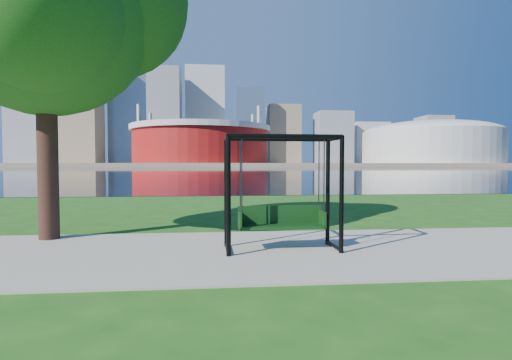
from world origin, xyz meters
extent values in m
plane|color=#1E5114|center=(0.00, 0.00, 0.00)|extent=(900.00, 900.00, 0.00)
cube|color=#9E937F|center=(0.00, -0.50, 0.01)|extent=(120.00, 4.00, 0.03)
cube|color=black|center=(0.00, 102.00, 0.01)|extent=(900.00, 180.00, 0.02)
cube|color=#937F60|center=(0.00, 306.00, 1.00)|extent=(900.00, 228.00, 2.00)
cylinder|color=maroon|center=(-10.00, 235.00, 13.00)|extent=(80.00, 80.00, 22.00)
cylinder|color=silver|center=(-10.00, 235.00, 22.50)|extent=(83.00, 83.00, 3.00)
cylinder|color=silver|center=(22.91, 254.00, 18.00)|extent=(2.00, 2.00, 32.00)
cylinder|color=silver|center=(-42.91, 254.00, 18.00)|extent=(2.00, 2.00, 32.00)
cylinder|color=silver|center=(-42.91, 216.00, 18.00)|extent=(2.00, 2.00, 32.00)
cylinder|color=silver|center=(22.91, 216.00, 18.00)|extent=(2.00, 2.00, 32.00)
cylinder|color=beige|center=(135.00, 235.00, 12.00)|extent=(84.00, 84.00, 20.00)
ellipsoid|color=beige|center=(135.00, 235.00, 21.00)|extent=(84.00, 84.00, 15.12)
cube|color=gray|center=(-140.00, 310.00, 33.00)|extent=(28.00, 28.00, 62.00)
cube|color=#998466|center=(-100.00, 300.00, 46.00)|extent=(26.00, 26.00, 88.00)
cube|color=slate|center=(-70.00, 325.00, 49.50)|extent=(30.00, 24.00, 95.00)
cube|color=gray|center=(-40.00, 305.00, 38.00)|extent=(24.00, 24.00, 72.00)
cube|color=silver|center=(-10.00, 335.00, 42.00)|extent=(32.00, 28.00, 80.00)
cube|color=slate|center=(25.00, 310.00, 31.00)|extent=(22.00, 22.00, 58.00)
cube|color=#998466|center=(55.00, 325.00, 26.00)|extent=(26.00, 26.00, 48.00)
cube|color=gray|center=(95.00, 315.00, 23.00)|extent=(28.00, 24.00, 42.00)
cube|color=silver|center=(135.00, 340.00, 20.00)|extent=(30.00, 26.00, 36.00)
cube|color=gray|center=(185.00, 320.00, 22.00)|extent=(24.00, 24.00, 40.00)
cube|color=#998466|center=(225.00, 335.00, 18.00)|extent=(26.00, 26.00, 32.00)
sphere|color=#998466|center=(-100.00, 300.00, 93.50)|extent=(10.00, 10.00, 10.00)
cylinder|color=black|center=(-0.37, -0.87, 1.02)|extent=(0.08, 0.08, 2.04)
cylinder|color=black|center=(1.59, -0.83, 1.02)|extent=(0.08, 0.08, 2.04)
cylinder|color=black|center=(-0.39, -0.07, 1.02)|extent=(0.08, 0.08, 2.04)
cylinder|color=black|center=(1.57, -0.03, 1.02)|extent=(0.08, 0.08, 2.04)
cylinder|color=black|center=(0.61, -0.85, 2.04)|extent=(1.96, 0.12, 0.08)
cylinder|color=black|center=(0.59, -0.05, 2.04)|extent=(1.96, 0.12, 0.08)
cylinder|color=black|center=(-0.38, -0.47, 2.04)|extent=(0.10, 0.80, 0.08)
cylinder|color=black|center=(-0.38, -0.47, 0.07)|extent=(0.08, 0.80, 0.06)
cylinder|color=black|center=(1.58, -0.43, 2.04)|extent=(0.10, 0.80, 0.08)
cylinder|color=black|center=(1.58, -0.43, 0.07)|extent=(0.08, 0.80, 0.06)
cube|color=black|center=(0.60, -0.45, 0.44)|extent=(1.56, 0.43, 0.05)
cube|color=black|center=(0.60, -0.28, 0.64)|extent=(1.56, 0.08, 0.34)
cube|color=black|center=(-0.15, -0.47, 0.57)|extent=(0.05, 0.40, 0.30)
cube|color=black|center=(1.35, -0.43, 0.57)|extent=(0.05, 0.40, 0.30)
cylinder|color=#2F2F34|center=(-0.13, -0.63, 1.35)|extent=(0.02, 0.02, 1.29)
cylinder|color=#2F2F34|center=(1.34, -0.60, 1.35)|extent=(0.02, 0.02, 1.29)
cylinder|color=#2F2F34|center=(-0.14, -0.30, 1.35)|extent=(0.02, 0.02, 1.29)
cylinder|color=#2F2F34|center=(1.33, -0.27, 1.35)|extent=(0.02, 0.02, 1.29)
cylinder|color=black|center=(-4.02, 1.05, 2.01)|extent=(0.40, 0.40, 4.03)
sphere|color=#1F4E17|center=(-4.02, 1.05, 4.76)|extent=(4.40, 4.40, 4.40)
sphere|color=#1F4E17|center=(-2.83, 1.60, 5.13)|extent=(3.30, 3.30, 3.30)
sphere|color=#1F4E17|center=(-3.65, 0.05, 4.30)|extent=(2.93, 2.93, 2.93)
camera|label=1|loc=(-0.56, -7.52, 1.58)|focal=28.00mm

